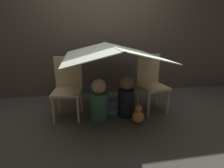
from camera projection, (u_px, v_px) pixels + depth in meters
The scene contains 9 objects.
ground_plane at pixel (113, 116), 2.71m from camera, with size 8.80×8.80×0.00m, color #47423D.
wall_back at pixel (103, 32), 3.39m from camera, with size 7.00×0.05×2.50m.
chair_left at pixel (68, 85), 2.61m from camera, with size 0.46×0.46×0.91m.
chair_right at pixel (151, 81), 2.83m from camera, with size 0.46×0.46×0.91m.
sheet_canopy at pixel (112, 51), 2.50m from camera, with size 1.34×1.48×0.17m.
person_front at pixel (99, 101), 2.57m from camera, with size 0.27×0.27×0.61m.
person_second at pixel (126, 98), 2.66m from camera, with size 0.25×0.25×0.63m.
floor_cushion at pixel (115, 108), 2.87m from camera, with size 0.40×0.32×0.10m.
plush_toy at pixel (138, 116), 2.49m from camera, with size 0.17×0.17×0.27m.
Camera 1 is at (-0.44, -2.40, 1.28)m, focal length 28.00 mm.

